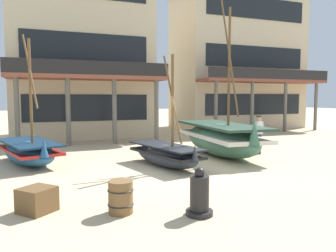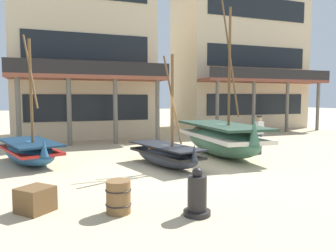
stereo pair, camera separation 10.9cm
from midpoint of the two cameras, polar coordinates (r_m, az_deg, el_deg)
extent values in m
plane|color=#CCB78E|center=(11.35, 1.50, -7.47)|extent=(120.00, 120.00, 0.00)
ellipsoid|color=#23517A|center=(13.07, -23.54, -4.34)|extent=(2.52, 3.93, 0.85)
cube|color=red|center=(13.05, -23.56, -3.89)|extent=(2.49, 3.79, 0.10)
cube|color=#132C43|center=(13.02, -23.60, -2.65)|extent=(2.54, 3.87, 0.06)
cone|color=#23517A|center=(11.34, -21.30, -3.68)|extent=(0.37, 0.37, 0.59)
cylinder|color=brown|center=(12.47, -23.33, 5.07)|extent=(0.10, 0.10, 3.92)
cylinder|color=brown|center=(12.51, -23.47, 9.06)|extent=(0.54, 1.46, 2.68)
cube|color=brown|center=(13.29, -23.89, -2.92)|extent=(1.36, 0.58, 0.06)
ellipsoid|color=#427056|center=(13.97, 9.02, -2.38)|extent=(2.26, 5.53, 1.35)
cube|color=silver|center=(13.95, 9.03, -1.69)|extent=(2.27, 5.31, 0.16)
cube|color=#243D2F|center=(13.91, 9.05, 0.16)|extent=(2.32, 5.42, 0.09)
cone|color=#427056|center=(11.64, 14.74, -0.93)|extent=(0.42, 0.42, 0.94)
cylinder|color=brown|center=(13.30, 10.49, 9.34)|extent=(0.10, 0.10, 5.07)
cylinder|color=brown|center=(13.37, 10.54, 12.36)|extent=(0.16, 1.66, 4.91)
cube|color=brown|center=(14.29, 8.32, -0.31)|extent=(1.88, 0.26, 0.06)
ellipsoid|color=#2D333D|center=(11.62, -0.71, -5.25)|extent=(1.93, 3.59, 0.77)
cube|color=black|center=(11.60, -0.71, -4.78)|extent=(1.91, 3.46, 0.09)
cube|color=black|center=(11.56, -0.71, -3.53)|extent=(1.95, 3.53, 0.05)
cone|color=#2D333D|center=(10.27, 4.47, -4.66)|extent=(0.27, 0.27, 0.54)
cylinder|color=brown|center=(11.09, 0.53, 3.87)|extent=(0.10, 0.10, 3.39)
cylinder|color=brown|center=(11.09, 0.53, 4.81)|extent=(0.34, 1.08, 3.01)
cube|color=brown|center=(11.79, -1.42, -3.78)|extent=(1.06, 0.42, 0.06)
cylinder|color=#33333D|center=(14.65, 15.42, -3.08)|extent=(0.26, 0.26, 0.88)
cube|color=silver|center=(14.57, 15.48, -0.32)|extent=(0.39, 0.28, 0.54)
sphere|color=tan|center=(14.54, 15.52, 1.22)|extent=(0.22, 0.22, 0.22)
cylinder|color=#2D2823|center=(14.53, 15.53, 1.69)|extent=(0.24, 0.24, 0.05)
cylinder|color=black|center=(7.01, 5.09, -14.99)|extent=(0.57, 0.57, 0.10)
cylinder|color=black|center=(6.89, 5.12, -11.75)|extent=(0.40, 0.40, 0.73)
sphere|color=black|center=(6.77, 5.15, -8.24)|extent=(0.22, 0.22, 0.22)
cylinder|color=brown|center=(7.07, -8.81, -12.30)|extent=(0.52, 0.52, 0.70)
torus|color=black|center=(7.03, -8.83, -11.10)|extent=(0.56, 0.56, 0.03)
torus|color=black|center=(7.12, -8.80, -13.49)|extent=(0.56, 0.56, 0.03)
cube|color=brown|center=(7.64, -22.51, -11.96)|extent=(0.91, 0.91, 0.54)
cube|color=beige|center=(21.93, -15.11, 11.89)|extent=(8.31, 5.47, 10.32)
cube|color=black|center=(19.02, -14.11, 3.14)|extent=(6.98, 0.06, 1.51)
cube|color=black|center=(19.23, -14.33, 13.44)|extent=(6.98, 0.06, 1.51)
cube|color=brown|center=(18.06, -13.87, 8.29)|extent=(8.31, 2.05, 0.20)
cylinder|color=#666056|center=(17.26, -25.29, 2.08)|extent=(0.24, 0.24, 3.44)
cylinder|color=#666056|center=(17.22, -17.40, 2.32)|extent=(0.24, 0.24, 3.44)
cylinder|color=#666056|center=(17.51, -9.61, 2.52)|extent=(0.24, 0.24, 3.44)
cylinder|color=#666056|center=(18.10, -2.21, 2.66)|extent=(0.24, 0.24, 3.44)
cube|color=black|center=(17.12, -13.52, 10.00)|extent=(8.31, 0.08, 0.70)
cube|color=beige|center=(27.97, 11.82, 10.85)|extent=(10.02, 5.43, 10.74)
cube|color=black|center=(25.54, 14.97, 3.72)|extent=(8.42, 0.06, 1.58)
cube|color=black|center=(25.72, 15.15, 11.72)|extent=(8.42, 0.06, 1.58)
cube|color=black|center=(26.39, 15.34, 19.45)|extent=(8.42, 0.06, 1.58)
cube|color=brown|center=(24.77, 16.39, 7.61)|extent=(10.02, 2.03, 0.20)
cylinder|color=#666056|center=(21.82, 8.31, 3.18)|extent=(0.24, 0.24, 3.58)
cylinder|color=#666056|center=(23.33, 14.50, 3.19)|extent=(0.24, 0.24, 3.58)
cylinder|color=#666056|center=(25.08, 19.88, 3.16)|extent=(0.24, 0.24, 3.58)
cylinder|color=#666056|center=(27.02, 24.53, 3.12)|extent=(0.24, 0.24, 3.58)
cube|color=black|center=(24.02, 17.82, 8.74)|extent=(10.02, 0.08, 0.70)
camera|label=1|loc=(0.05, -90.26, -0.02)|focal=34.50mm
camera|label=2|loc=(0.05, 89.74, 0.02)|focal=34.50mm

